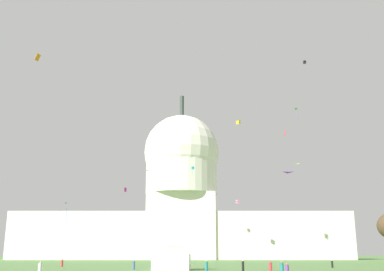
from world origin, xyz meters
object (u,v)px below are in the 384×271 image
at_px(person_red_back_right, 62,263).
at_px(person_purple_back_center, 287,270).
at_px(person_red_near_tree_west, 271,268).
at_px(kite_orange_high, 38,57).
at_px(person_black_edge_east, 332,264).
at_px(capitol_building, 181,201).
at_px(kite_cyan_mid, 193,168).
at_px(kite_blue_low, 68,206).
at_px(kite_black_high, 305,62).
at_px(person_denim_edge_west, 134,265).
at_px(person_white_near_tree_east, 40,270).
at_px(person_purple_lawn_far_right, 270,266).
at_px(person_teal_front_left, 282,269).
at_px(event_tent, 172,250).
at_px(kite_green_mid, 298,110).
at_px(kite_yellow_high, 239,122).
at_px(kite_pink_mid, 238,202).
at_px(person_teal_mid_right, 207,267).
at_px(kite_red_mid, 285,133).
at_px(kite_violet_low, 288,175).
at_px(person_black_mid_center, 243,266).
at_px(kite_magenta_mid, 126,190).
at_px(kite_lime_mid, 300,165).

bearing_deg(person_red_back_right, person_purple_back_center, -178.47).
xyz_separation_m(person_red_near_tree_west, kite_orange_high, (-38.59, 14.01, 36.50)).
bearing_deg(person_black_edge_east, capitol_building, -144.18).
bearing_deg(kite_cyan_mid, kite_blue_low, -154.86).
height_order(person_red_near_tree_west, kite_black_high, kite_black_high).
height_order(person_denim_edge_west, kite_black_high, kite_black_high).
relative_size(person_white_near_tree_east, person_purple_lawn_far_right, 1.01).
distance_m(person_teal_front_left, kite_orange_high, 56.97).
xyz_separation_m(event_tent, person_teal_front_left, (14.16, -19.90, -2.37)).
distance_m(person_red_back_right, person_black_edge_east, 52.32).
bearing_deg(person_purple_lawn_far_right, person_red_near_tree_west, -160.36).
relative_size(person_red_back_right, person_purple_lawn_far_right, 0.90).
bearing_deg(person_teal_front_left, kite_green_mid, 116.18).
bearing_deg(person_purple_lawn_far_right, person_purple_back_center, -152.58).
bearing_deg(kite_black_high, person_teal_front_left, 155.54).
xyz_separation_m(kite_yellow_high, kite_blue_low, (-42.65, -39.69, -30.77)).
height_order(event_tent, kite_cyan_mid, kite_cyan_mid).
bearing_deg(kite_pink_mid, person_purple_back_center, -24.14).
relative_size(person_teal_mid_right, person_red_near_tree_west, 1.02).
bearing_deg(person_teal_front_left, person_purple_lawn_far_right, 129.23).
bearing_deg(capitol_building, kite_cyan_mid, -81.92).
bearing_deg(person_white_near_tree_east, person_red_near_tree_west, -44.96).
height_order(event_tent, person_purple_back_center, event_tent).
bearing_deg(person_red_near_tree_west, person_denim_edge_west, -179.89).
bearing_deg(person_purple_lawn_far_right, kite_red_mid, 9.14).
xyz_separation_m(person_denim_edge_west, kite_violet_low, (28.99, 11.09, 17.06)).
height_order(capitol_building, person_black_mid_center, capitol_building).
bearing_deg(person_black_mid_center, kite_yellow_high, -153.92).
height_order(capitol_building, kite_magenta_mid, capitol_building).
distance_m(person_black_edge_east, kite_green_mid, 36.12).
bearing_deg(person_purple_lawn_far_right, person_black_edge_east, -15.68).
bearing_deg(kite_orange_high, kite_blue_low, 79.00).
distance_m(person_red_back_right, kite_cyan_mid, 75.28).
height_order(person_denim_edge_west, person_white_near_tree_east, person_white_near_tree_east).
relative_size(person_teal_front_left, person_black_edge_east, 1.18).
height_order(person_teal_front_left, kite_cyan_mid, kite_cyan_mid).
xyz_separation_m(person_teal_front_left, person_white_near_tree_east, (-28.75, -1.03, -0.03)).
relative_size(person_black_mid_center, kite_lime_mid, 1.09).
bearing_deg(kite_cyan_mid, kite_lime_mid, -92.15).
xyz_separation_m(person_red_back_right, person_black_mid_center, (33.43, -24.21, 0.11)).
relative_size(event_tent, kite_black_high, 8.91).
distance_m(kite_lime_mid, kite_cyan_mid, 48.55).
bearing_deg(person_teal_front_left, person_denim_edge_west, 176.13).
bearing_deg(kite_red_mid, person_teal_front_left, -166.13).
bearing_deg(kite_pink_mid, person_teal_mid_right, -29.87).
bearing_deg(kite_orange_high, person_teal_mid_right, -31.01).
bearing_deg(kite_yellow_high, kite_lime_mid, 165.65).
xyz_separation_m(person_purple_lawn_far_right, kite_violet_low, (7.09, 17.06, 16.98)).
bearing_deg(person_purple_back_center, kite_yellow_high, 27.23).
distance_m(event_tent, kite_cyan_mid, 85.66).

